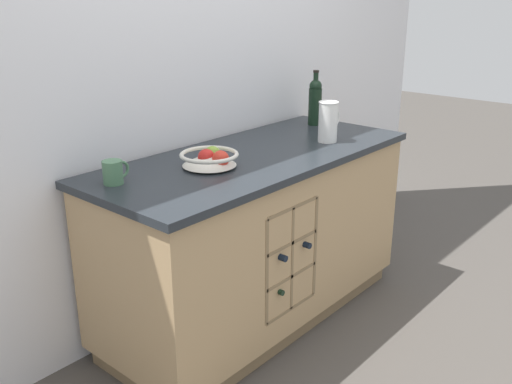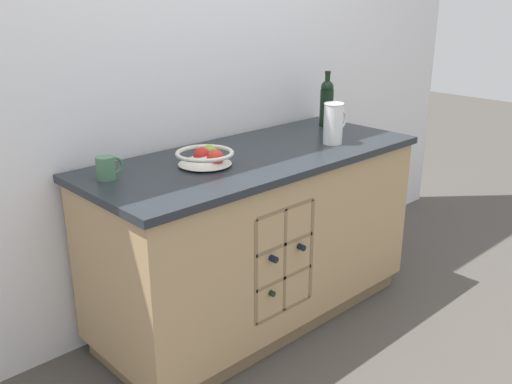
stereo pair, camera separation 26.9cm
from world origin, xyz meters
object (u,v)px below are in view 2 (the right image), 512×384
object	(u,v)px
fruit_bowl	(206,156)
standing_wine_bottle	(327,102)
white_pitcher	(334,122)
ceramic_mug	(107,168)

from	to	relation	value
fruit_bowl	standing_wine_bottle	distance (m)	1.00
white_pitcher	ceramic_mug	size ratio (longest dim) A/B	1.73
fruit_bowl	ceramic_mug	distance (m)	0.44
ceramic_mug	standing_wine_bottle	xyz separation A→B (m)	(1.41, 0.01, 0.09)
white_pitcher	ceramic_mug	distance (m)	1.16
fruit_bowl	white_pitcher	size ratio (longest dim) A/B	1.25
fruit_bowl	standing_wine_bottle	xyz separation A→B (m)	(0.99, 0.14, 0.10)
ceramic_mug	standing_wine_bottle	distance (m)	1.41
fruit_bowl	white_pitcher	xyz separation A→B (m)	(0.71, -0.14, 0.07)
ceramic_mug	white_pitcher	bearing A→B (deg)	-13.41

